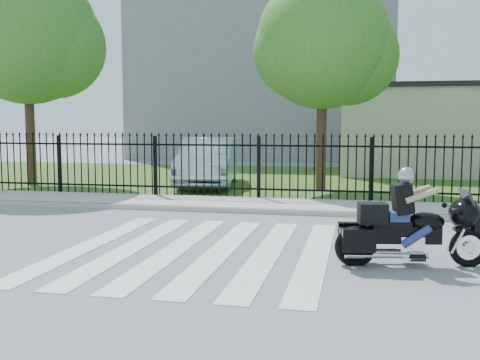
# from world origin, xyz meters

# --- Properties ---
(ground) EXTENTS (120.00, 120.00, 0.00)m
(ground) POSITION_xyz_m (0.00, 0.00, 0.00)
(ground) COLOR slate
(ground) RESTS_ON ground
(crosswalk) EXTENTS (5.00, 5.50, 0.01)m
(crosswalk) POSITION_xyz_m (0.00, 0.00, 0.01)
(crosswalk) COLOR silver
(crosswalk) RESTS_ON ground
(sidewalk) EXTENTS (40.00, 2.00, 0.12)m
(sidewalk) POSITION_xyz_m (0.00, 5.00, 0.06)
(sidewalk) COLOR #ADAAA3
(sidewalk) RESTS_ON ground
(curb) EXTENTS (40.00, 0.12, 0.12)m
(curb) POSITION_xyz_m (0.00, 4.00, 0.06)
(curb) COLOR #ADAAA3
(curb) RESTS_ON ground
(grass_strip) EXTENTS (40.00, 12.00, 0.02)m
(grass_strip) POSITION_xyz_m (0.00, 12.00, 0.01)
(grass_strip) COLOR #2D511B
(grass_strip) RESTS_ON ground
(iron_fence) EXTENTS (26.00, 0.04, 1.80)m
(iron_fence) POSITION_xyz_m (0.00, 6.00, 0.90)
(iron_fence) COLOR black
(iron_fence) RESTS_ON ground
(tree_left) EXTENTS (4.80, 4.80, 7.58)m
(tree_left) POSITION_xyz_m (-8.50, 8.50, 5.17)
(tree_left) COLOR #382316
(tree_left) RESTS_ON ground
(tree_mid) EXTENTS (4.20, 4.20, 6.78)m
(tree_mid) POSITION_xyz_m (1.50, 9.00, 4.67)
(tree_mid) COLOR #382316
(tree_mid) RESTS_ON ground
(building_low) EXTENTS (10.00, 6.00, 3.50)m
(building_low) POSITION_xyz_m (7.00, 16.00, 1.75)
(building_low) COLOR beige
(building_low) RESTS_ON ground
(building_low_roof) EXTENTS (10.20, 6.20, 0.20)m
(building_low_roof) POSITION_xyz_m (7.00, 16.00, 3.60)
(building_low_roof) COLOR black
(building_low_roof) RESTS_ON building_low
(building_tall) EXTENTS (15.00, 10.00, 12.00)m
(building_tall) POSITION_xyz_m (-3.00, 26.00, 6.00)
(building_tall) COLOR gray
(building_tall) RESTS_ON ground
(motorcycle_rider) EXTENTS (2.34, 0.99, 1.55)m
(motorcycle_rider) POSITION_xyz_m (3.43, -0.33, 0.64)
(motorcycle_rider) COLOR black
(motorcycle_rider) RESTS_ON ground
(parked_car) EXTENTS (2.45, 5.13, 1.62)m
(parked_car) POSITION_xyz_m (-2.31, 9.21, 0.83)
(parked_car) COLOR silver
(parked_car) RESTS_ON grass_strip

